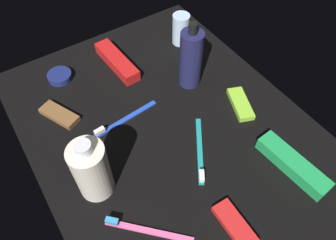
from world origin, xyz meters
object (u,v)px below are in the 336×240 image
Objects in this scene: lotion_bottle at (191,59)px; snack_bar_lime at (240,104)px; toothbrush_pink at (143,229)px; snack_bar_brown at (59,115)px; toothbrush_blue at (122,120)px; deodorant_stick at (181,29)px; toothbrush_teal at (200,153)px; cream_tin_left at (60,76)px; toothpaste_box_green at (293,164)px; snack_bar_red at (235,225)px; bodywash_bottle at (92,170)px; toothpaste_box_red at (118,61)px.

lotion_bottle reaches higher than snack_bar_lime.
toothbrush_pink is 1.32× the size of snack_bar_brown.
toothbrush_blue is at bearing -19.85° from toothbrush_pink.
deodorant_stick is at bearing -41.84° from toothbrush_pink.
toothbrush_teal is (-18.30, -10.46, 0.00)cm from toothbrush_blue.
cream_tin_left is at bearing 17.49° from toothbrush_blue.
toothbrush_blue is at bearing 33.40° from toothpaste_box_green.
deodorant_stick is 1.41× the size of cream_tin_left.
cream_tin_left is (20.64, 29.25, -7.46)cm from lotion_bottle.
snack_bar_lime is at bearing 176.63° from deodorant_stick.
cream_tin_left is at bearing 14.54° from snack_bar_red.
cream_tin_left is at bearing 66.62° from snack_bar_lime.
toothbrush_blue is 1.32× the size of toothbrush_pink.
toothbrush_pink is at bearing 132.10° from snack_bar_lime.
toothbrush_blue is at bearing 95.64° from lotion_bottle.
bodywash_bottle is 0.94× the size of toothpaste_box_red.
toothbrush_pink is 18.19cm from snack_bar_red.
toothbrush_blue is 1.73× the size of snack_bar_red.
cream_tin_left is (58.46, 13.31, 0.14)cm from snack_bar_red.
deodorant_stick is (15.34, -7.70, -3.66)cm from lotion_bottle.
toothpaste_box_red is 16.56cm from cream_tin_left.
toothpaste_box_green is 19.62cm from snack_bar_red.
toothbrush_teal is 20.60cm from toothpaste_box_green.
toothpaste_box_green is at bearing -133.26° from toothbrush_teal.
deodorant_stick is 21.18cm from toothpaste_box_red.
bodywash_bottle reaches higher than toothbrush_pink.
toothpaste_box_green is at bearing -162.89° from snack_bar_brown.
toothbrush_blue is 1.02× the size of toothpaste_box_green.
toothpaste_box_green reaches higher than toothbrush_blue.
snack_bar_lime is at bearing -157.54° from lotion_bottle.
toothpaste_box_green reaches higher than cream_tin_left.
snack_bar_lime is 1.00× the size of snack_bar_brown.
toothpaste_box_red reaches higher than snack_bar_red.
snack_bar_red is (-17.35, 4.34, 0.14)cm from toothbrush_teal.
deodorant_stick is 37.52cm from cream_tin_left.
snack_bar_red is (-54.38, 2.72, -0.85)cm from toothpaste_box_red.
snack_bar_red is (-22.96, -19.04, -6.65)cm from bodywash_bottle.
lotion_bottle is at bearing -29.53° from toothbrush_teal.
lotion_bottle reaches higher than snack_bar_red.
snack_bar_red is (-9.33, -15.61, 0.14)cm from toothbrush_pink.
toothbrush_pink is 0.78× the size of toothpaste_box_red.
toothbrush_blue is (12.68, -12.92, -6.79)cm from bodywash_bottle.
deodorant_stick is 50.20cm from toothpaste_box_green.
deodorant_stick is at bearing -104.62° from snack_bar_brown.
lotion_bottle is 43.21cm from toothbrush_pink.
snack_bar_lime is (0.48, -40.93, -6.65)cm from bodywash_bottle.
toothpaste_box_green is (-14.10, -14.98, 0.99)cm from toothbrush_teal.
cream_tin_left reaches higher than snack_bar_red.
toothbrush_blue is at bearing -153.69° from snack_bar_brown.
cream_tin_left reaches higher than snack_bar_brown.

